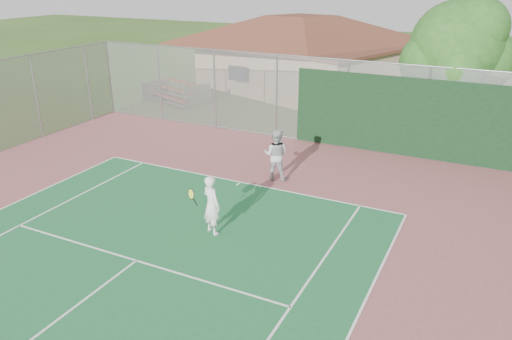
{
  "coord_description": "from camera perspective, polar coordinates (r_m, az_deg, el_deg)",
  "views": [
    {
      "loc": [
        7.35,
        -1.77,
        6.67
      ],
      "look_at": [
        1.4,
        10.23,
        1.3
      ],
      "focal_mm": 35.0,
      "sensor_mm": 36.0,
      "label": 1
    }
  ],
  "objects": [
    {
      "name": "tree",
      "position": [
        20.95,
        22.13,
        12.51
      ],
      "size": [
        4.18,
        3.96,
        5.83
      ],
      "color": "#352213",
      "rests_on": "ground"
    },
    {
      "name": "back_fence",
      "position": [
        20.1,
        10.51,
        7.06
      ],
      "size": [
        20.08,
        0.11,
        3.53
      ],
      "color": "gray",
      "rests_on": "ground"
    },
    {
      "name": "player_white_front",
      "position": [
        13.41,
        -5.13,
        -4.02
      ],
      "size": [
        0.96,
        0.72,
        1.66
      ],
      "rotation": [
        0.0,
        0.0,
        2.72
      ],
      "color": "silver",
      "rests_on": "ground"
    },
    {
      "name": "clubhouse",
      "position": [
        29.97,
        5.08,
        13.94
      ],
      "size": [
        13.79,
        11.37,
        5.11
      ],
      "rotation": [
        0.0,
        0.0,
        -0.34
      ],
      "color": "tan",
      "rests_on": "ground"
    },
    {
      "name": "player_grey_back",
      "position": [
        16.85,
        2.3,
        1.69
      ],
      "size": [
        0.95,
        0.8,
        1.75
      ],
      "rotation": [
        0.0,
        0.0,
        3.32
      ],
      "color": "#AFB2B5",
      "rests_on": "ground"
    },
    {
      "name": "bleachers",
      "position": [
        27.63,
        -9.16,
        8.79
      ],
      "size": [
        3.36,
        2.55,
        1.06
      ],
      "rotation": [
        0.0,
        0.0,
        -0.36
      ],
      "color": "#9D3724",
      "rests_on": "ground"
    },
    {
      "name": "side_fence_left",
      "position": [
        22.99,
        -23.81,
        7.64
      ],
      "size": [
        0.08,
        9.0,
        3.5
      ],
      "color": "gray",
      "rests_on": "ground"
    }
  ]
}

